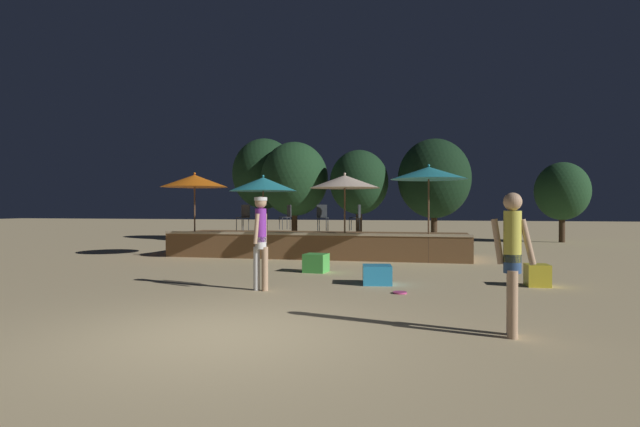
{
  "coord_description": "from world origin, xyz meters",
  "views": [
    {
      "loc": [
        2.63,
        -6.01,
        1.66
      ],
      "look_at": [
        0.0,
        5.73,
        1.52
      ],
      "focal_mm": 28.0,
      "sensor_mm": 36.0,
      "label": 1
    }
  ],
  "objects_px": {
    "patio_umbrella_3": "(429,173)",
    "bistro_chair_2": "(244,215)",
    "person_0": "(512,256)",
    "background_tree_2": "(294,179)",
    "person_1": "(261,236)",
    "patio_umbrella_2": "(263,184)",
    "frisbee_disc": "(400,293)",
    "bistro_chair_3": "(287,215)",
    "background_tree_1": "(265,174)",
    "patio_umbrella_1": "(345,182)",
    "background_tree_3": "(562,191)",
    "background_tree_4": "(434,179)",
    "cube_seat_2": "(316,263)",
    "bistro_chair_1": "(322,215)",
    "cube_seat_0": "(537,275)",
    "bistro_chair_0": "(357,215)",
    "background_tree_0": "(359,182)",
    "cube_seat_1": "(377,275)",
    "patio_umbrella_0": "(195,181)"
  },
  "relations": [
    {
      "from": "patio_umbrella_0",
      "to": "background_tree_2",
      "type": "relative_size",
      "value": 0.6
    },
    {
      "from": "cube_seat_2",
      "to": "background_tree_2",
      "type": "bearing_deg",
      "value": 108.52
    },
    {
      "from": "person_0",
      "to": "bistro_chair_1",
      "type": "xyz_separation_m",
      "value": [
        -4.69,
        9.94,
        0.37
      ]
    },
    {
      "from": "bistro_chair_1",
      "to": "bistro_chair_3",
      "type": "bearing_deg",
      "value": 126.55
    },
    {
      "from": "cube_seat_2",
      "to": "background_tree_4",
      "type": "relative_size",
      "value": 0.13
    },
    {
      "from": "patio_umbrella_2",
      "to": "bistro_chair_3",
      "type": "height_order",
      "value": "patio_umbrella_2"
    },
    {
      "from": "frisbee_disc",
      "to": "bistro_chair_1",
      "type": "bearing_deg",
      "value": 113.74
    },
    {
      "from": "cube_seat_0",
      "to": "bistro_chair_3",
      "type": "xyz_separation_m",
      "value": [
        -7.38,
        6.35,
        1.18
      ]
    },
    {
      "from": "patio_umbrella_3",
      "to": "background_tree_3",
      "type": "bearing_deg",
      "value": 59.52
    },
    {
      "from": "patio_umbrella_2",
      "to": "frisbee_disc",
      "type": "relative_size",
      "value": 10.03
    },
    {
      "from": "patio_umbrella_1",
      "to": "cube_seat_0",
      "type": "height_order",
      "value": "patio_umbrella_1"
    },
    {
      "from": "cube_seat_1",
      "to": "cube_seat_2",
      "type": "height_order",
      "value": "cube_seat_2"
    },
    {
      "from": "bistro_chair_2",
      "to": "background_tree_2",
      "type": "bearing_deg",
      "value": 107.47
    },
    {
      "from": "cube_seat_2",
      "to": "bistro_chair_3",
      "type": "height_order",
      "value": "bistro_chair_3"
    },
    {
      "from": "patio_umbrella_3",
      "to": "bistro_chair_0",
      "type": "relative_size",
      "value": 3.3
    },
    {
      "from": "person_0",
      "to": "background_tree_0",
      "type": "distance_m",
      "value": 16.3
    },
    {
      "from": "patio_umbrella_2",
      "to": "frisbee_disc",
      "type": "bearing_deg",
      "value": -49.77
    },
    {
      "from": "patio_umbrella_3",
      "to": "person_1",
      "type": "xyz_separation_m",
      "value": [
        -3.25,
        -5.84,
        -1.6
      ]
    },
    {
      "from": "bistro_chair_0",
      "to": "bistro_chair_1",
      "type": "relative_size",
      "value": 1.0
    },
    {
      "from": "person_1",
      "to": "background_tree_0",
      "type": "relative_size",
      "value": 0.44
    },
    {
      "from": "patio_umbrella_1",
      "to": "background_tree_3",
      "type": "distance_m",
      "value": 13.64
    },
    {
      "from": "cube_seat_2",
      "to": "patio_umbrella_1",
      "type": "bearing_deg",
      "value": 85.02
    },
    {
      "from": "bistro_chair_3",
      "to": "bistro_chair_1",
      "type": "bearing_deg",
      "value": 21.7
    },
    {
      "from": "patio_umbrella_1",
      "to": "frisbee_disc",
      "type": "relative_size",
      "value": 10.15
    },
    {
      "from": "cube_seat_0",
      "to": "bistro_chair_3",
      "type": "distance_m",
      "value": 9.81
    },
    {
      "from": "person_0",
      "to": "person_1",
      "type": "distance_m",
      "value": 5.12
    },
    {
      "from": "cube_seat_2",
      "to": "background_tree_2",
      "type": "relative_size",
      "value": 0.13
    },
    {
      "from": "patio_umbrella_1",
      "to": "background_tree_3",
      "type": "bearing_deg",
      "value": 50.03
    },
    {
      "from": "background_tree_0",
      "to": "background_tree_4",
      "type": "distance_m",
      "value": 3.35
    },
    {
      "from": "frisbee_disc",
      "to": "background_tree_0",
      "type": "height_order",
      "value": "background_tree_0"
    },
    {
      "from": "cube_seat_0",
      "to": "bistro_chair_1",
      "type": "relative_size",
      "value": 0.54
    },
    {
      "from": "bistro_chair_1",
      "to": "background_tree_1",
      "type": "relative_size",
      "value": 0.18
    },
    {
      "from": "patio_umbrella_3",
      "to": "bistro_chair_2",
      "type": "xyz_separation_m",
      "value": [
        -6.32,
        1.12,
        -1.29
      ]
    },
    {
      "from": "background_tree_3",
      "to": "cube_seat_0",
      "type": "bearing_deg",
      "value": -105.05
    },
    {
      "from": "background_tree_3",
      "to": "background_tree_4",
      "type": "height_order",
      "value": "background_tree_4"
    },
    {
      "from": "frisbee_disc",
      "to": "background_tree_0",
      "type": "distance_m",
      "value": 13.26
    },
    {
      "from": "cube_seat_2",
      "to": "bistro_chair_0",
      "type": "height_order",
      "value": "bistro_chair_0"
    },
    {
      "from": "person_1",
      "to": "bistro_chair_2",
      "type": "relative_size",
      "value": 2.09
    },
    {
      "from": "person_0",
      "to": "background_tree_2",
      "type": "distance_m",
      "value": 17.73
    },
    {
      "from": "bistro_chair_2",
      "to": "background_tree_0",
      "type": "bearing_deg",
      "value": 79.93
    },
    {
      "from": "patio_umbrella_3",
      "to": "person_0",
      "type": "height_order",
      "value": "patio_umbrella_3"
    },
    {
      "from": "patio_umbrella_3",
      "to": "cube_seat_2",
      "type": "distance_m",
      "value": 4.69
    },
    {
      "from": "person_1",
      "to": "background_tree_4",
      "type": "distance_m",
      "value": 13.89
    },
    {
      "from": "cube_seat_0",
      "to": "bistro_chair_0",
      "type": "relative_size",
      "value": 0.54
    },
    {
      "from": "patio_umbrella_1",
      "to": "patio_umbrella_3",
      "type": "bearing_deg",
      "value": -1.49
    },
    {
      "from": "patio_umbrella_2",
      "to": "bistro_chair_3",
      "type": "relative_size",
      "value": 3.03
    },
    {
      "from": "patio_umbrella_2",
      "to": "background_tree_1",
      "type": "distance_m",
      "value": 9.02
    },
    {
      "from": "person_0",
      "to": "frisbee_disc",
      "type": "relative_size",
      "value": 6.84
    },
    {
      "from": "person_0",
      "to": "background_tree_3",
      "type": "xyz_separation_m",
      "value": [
        5.09,
        19.05,
        1.41
      ]
    },
    {
      "from": "patio_umbrella_2",
      "to": "cube_seat_2",
      "type": "xyz_separation_m",
      "value": [
        2.41,
        -2.82,
        -2.18
      ]
    }
  ]
}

